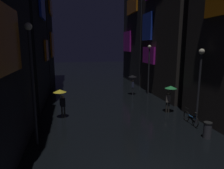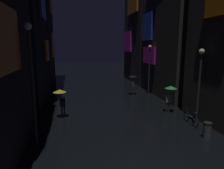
{
  "view_description": "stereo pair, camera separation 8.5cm",
  "coord_description": "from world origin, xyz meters",
  "px_view_note": "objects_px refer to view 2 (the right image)",
  "views": [
    {
      "loc": [
        -3.11,
        -6.06,
        5.11
      ],
      "look_at": [
        0.0,
        8.86,
        2.18
      ],
      "focal_mm": 32.0,
      "sensor_mm": 36.0,
      "label": 1
    },
    {
      "loc": [
        -3.02,
        -6.08,
        5.11
      ],
      "look_at": [
        0.0,
        8.86,
        2.18
      ],
      "focal_mm": 32.0,
      "sensor_mm": 36.0,
      "label": 2
    }
  ],
  "objects_px": {
    "pedestrian_midstreet_centre_black": "(133,79)",
    "streetlamp_left_near": "(31,73)",
    "pedestrian_foreground_left_yellow": "(61,96)",
    "trash_bin": "(207,130)",
    "bicycle_parked_at_storefront": "(191,119)",
    "streetlamp_right_near": "(200,77)",
    "pedestrian_foreground_right_green": "(170,92)",
    "streetlamp_right_far": "(149,64)"
  },
  "relations": [
    {
      "from": "pedestrian_foreground_right_green",
      "to": "pedestrian_midstreet_centre_black",
      "type": "bearing_deg",
      "value": 99.82
    },
    {
      "from": "streetlamp_right_far",
      "to": "pedestrian_foreground_left_yellow",
      "type": "bearing_deg",
      "value": -147.5
    },
    {
      "from": "trash_bin",
      "to": "pedestrian_midstreet_centre_black",
      "type": "bearing_deg",
      "value": 95.66
    },
    {
      "from": "pedestrian_midstreet_centre_black",
      "to": "streetlamp_left_near",
      "type": "distance_m",
      "value": 12.73
    },
    {
      "from": "streetlamp_left_near",
      "to": "trash_bin",
      "type": "xyz_separation_m",
      "value": [
        9.3,
        -1.19,
        -3.35
      ]
    },
    {
      "from": "pedestrian_foreground_right_green",
      "to": "bicycle_parked_at_storefront",
      "type": "height_order",
      "value": "pedestrian_foreground_right_green"
    },
    {
      "from": "trash_bin",
      "to": "streetlamp_right_near",
      "type": "bearing_deg",
      "value": 71.14
    },
    {
      "from": "pedestrian_midstreet_centre_black",
      "to": "streetlamp_right_near",
      "type": "xyz_separation_m",
      "value": [
        1.75,
        -8.59,
        1.48
      ]
    },
    {
      "from": "streetlamp_right_near",
      "to": "trash_bin",
      "type": "bearing_deg",
      "value": -108.86
    },
    {
      "from": "pedestrian_foreground_right_green",
      "to": "pedestrian_foreground_left_yellow",
      "type": "distance_m",
      "value": 8.18
    },
    {
      "from": "bicycle_parked_at_storefront",
      "to": "streetlamp_right_near",
      "type": "distance_m",
      "value": 2.79
    },
    {
      "from": "pedestrian_foreground_right_green",
      "to": "streetlamp_left_near",
      "type": "distance_m",
      "value": 10.11
    },
    {
      "from": "pedestrian_foreground_right_green",
      "to": "streetlamp_right_far",
      "type": "bearing_deg",
      "value": 83.47
    },
    {
      "from": "pedestrian_foreground_left_yellow",
      "to": "streetlamp_left_near",
      "type": "relative_size",
      "value": 0.34
    },
    {
      "from": "streetlamp_right_far",
      "to": "streetlamp_left_near",
      "type": "xyz_separation_m",
      "value": [
        -10.0,
        -9.4,
        0.53
      ]
    },
    {
      "from": "pedestrian_midstreet_centre_black",
      "to": "trash_bin",
      "type": "distance_m",
      "value": 10.76
    },
    {
      "from": "streetlamp_right_far",
      "to": "bicycle_parked_at_storefront",
      "type": "bearing_deg",
      "value": -92.69
    },
    {
      "from": "streetlamp_left_near",
      "to": "trash_bin",
      "type": "relative_size",
      "value": 6.68
    },
    {
      "from": "streetlamp_right_near",
      "to": "streetlamp_right_far",
      "type": "relative_size",
      "value": 0.95
    },
    {
      "from": "pedestrian_foreground_right_green",
      "to": "streetlamp_right_far",
      "type": "distance_m",
      "value": 6.32
    },
    {
      "from": "pedestrian_midstreet_centre_black",
      "to": "streetlamp_right_far",
      "type": "relative_size",
      "value": 0.41
    },
    {
      "from": "streetlamp_right_far",
      "to": "trash_bin",
      "type": "distance_m",
      "value": 10.99
    },
    {
      "from": "pedestrian_midstreet_centre_black",
      "to": "pedestrian_foreground_left_yellow",
      "type": "height_order",
      "value": "same"
    },
    {
      "from": "pedestrian_foreground_right_green",
      "to": "streetlamp_right_near",
      "type": "xyz_separation_m",
      "value": [
        0.7,
        -2.47,
        1.48
      ]
    },
    {
      "from": "pedestrian_midstreet_centre_black",
      "to": "bicycle_parked_at_storefront",
      "type": "relative_size",
      "value": 1.16
    },
    {
      "from": "pedestrian_foreground_left_yellow",
      "to": "trash_bin",
      "type": "relative_size",
      "value": 2.28
    },
    {
      "from": "streetlamp_right_far",
      "to": "streetlamp_left_near",
      "type": "height_order",
      "value": "streetlamp_left_near"
    },
    {
      "from": "pedestrian_foreground_left_yellow",
      "to": "bicycle_parked_at_storefront",
      "type": "distance_m",
      "value": 9.04
    },
    {
      "from": "pedestrian_midstreet_centre_black",
      "to": "streetlamp_left_near",
      "type": "height_order",
      "value": "streetlamp_left_near"
    },
    {
      "from": "pedestrian_foreground_left_yellow",
      "to": "pedestrian_foreground_right_green",
      "type": "bearing_deg",
      "value": -2.97
    },
    {
      "from": "pedestrian_midstreet_centre_black",
      "to": "streetlamp_right_far",
      "type": "xyz_separation_m",
      "value": [
        1.75,
        -0.05,
        1.62
      ]
    },
    {
      "from": "bicycle_parked_at_storefront",
      "to": "streetlamp_right_near",
      "type": "xyz_separation_m",
      "value": [
        0.4,
        0.0,
        2.76
      ]
    },
    {
      "from": "pedestrian_midstreet_centre_black",
      "to": "pedestrian_foreground_left_yellow",
      "type": "relative_size",
      "value": 1.0
    },
    {
      "from": "pedestrian_foreground_right_green",
      "to": "bicycle_parked_at_storefront",
      "type": "bearing_deg",
      "value": -83.22
    },
    {
      "from": "pedestrian_foreground_left_yellow",
      "to": "bicycle_parked_at_storefront",
      "type": "relative_size",
      "value": 1.16
    },
    {
      "from": "streetlamp_right_near",
      "to": "streetlamp_left_near",
      "type": "distance_m",
      "value": 10.06
    },
    {
      "from": "bicycle_parked_at_storefront",
      "to": "trash_bin",
      "type": "relative_size",
      "value": 1.96
    },
    {
      "from": "streetlamp_right_far",
      "to": "pedestrian_midstreet_centre_black",
      "type": "bearing_deg",
      "value": 178.35
    },
    {
      "from": "pedestrian_foreground_right_green",
      "to": "pedestrian_midstreet_centre_black",
      "type": "relative_size",
      "value": 1.0
    },
    {
      "from": "streetlamp_right_far",
      "to": "trash_bin",
      "type": "xyz_separation_m",
      "value": [
        -0.7,
        -10.59,
        -2.82
      ]
    },
    {
      "from": "pedestrian_foreground_left_yellow",
      "to": "streetlamp_right_near",
      "type": "xyz_separation_m",
      "value": [
        8.87,
        -2.9,
        1.48
      ]
    },
    {
      "from": "pedestrian_foreground_right_green",
      "to": "streetlamp_right_near",
      "type": "bearing_deg",
      "value": -74.3
    }
  ]
}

